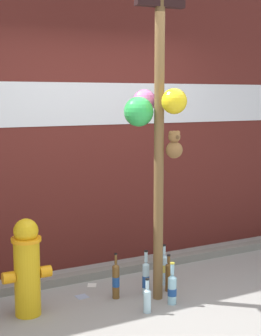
% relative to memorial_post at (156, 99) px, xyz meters
% --- Properties ---
extents(ground_plane, '(14.00, 14.00, 0.00)m').
position_rel_memorial_post_xyz_m(ground_plane, '(-0.14, -0.49, -1.78)').
color(ground_plane, gray).
extents(building_wall, '(10.00, 0.21, 3.10)m').
position_rel_memorial_post_xyz_m(building_wall, '(-0.14, 1.22, -0.23)').
color(building_wall, '#561E19').
rests_on(building_wall, ground_plane).
extents(curb_strip, '(8.00, 0.12, 0.08)m').
position_rel_memorial_post_xyz_m(curb_strip, '(-0.14, 0.73, -1.74)').
color(curb_strip, slate).
rests_on(curb_strip, ground_plane).
extents(memorial_post, '(0.51, 0.52, 2.90)m').
position_rel_memorial_post_xyz_m(memorial_post, '(0.00, 0.00, 0.00)').
color(memorial_post, brown).
rests_on(memorial_post, ground_plane).
extents(fire_hydrant, '(0.41, 0.25, 0.82)m').
position_rel_memorial_post_xyz_m(fire_hydrant, '(-1.10, 0.20, -1.37)').
color(fire_hydrant, gold).
rests_on(fire_hydrant, ground_plane).
extents(bottle_0, '(0.07, 0.07, 0.42)m').
position_rel_memorial_post_xyz_m(bottle_0, '(-0.30, 0.17, -1.62)').
color(bottle_0, brown).
rests_on(bottle_0, ground_plane).
extents(bottle_1, '(0.07, 0.07, 0.41)m').
position_rel_memorial_post_xyz_m(bottle_1, '(-0.01, 0.14, -1.63)').
color(bottle_1, '#B2DBEA').
rests_on(bottle_1, ground_plane).
extents(bottle_2, '(0.08, 0.08, 0.37)m').
position_rel_memorial_post_xyz_m(bottle_2, '(0.07, -0.18, -1.64)').
color(bottle_2, '#93CCE0').
rests_on(bottle_2, ground_plane).
extents(bottle_3, '(0.06, 0.06, 0.35)m').
position_rel_memorial_post_xyz_m(bottle_3, '(0.21, 0.09, -1.63)').
color(bottle_3, brown).
rests_on(bottle_3, ground_plane).
extents(bottle_4, '(0.07, 0.07, 0.40)m').
position_rel_memorial_post_xyz_m(bottle_4, '(0.26, 0.26, -1.62)').
color(bottle_4, '#B2DBEA').
rests_on(bottle_4, ground_plane).
extents(bottle_5, '(0.06, 0.06, 0.30)m').
position_rel_memorial_post_xyz_m(bottle_5, '(-0.21, -0.23, -1.66)').
color(bottle_5, '#B2DBEA').
rests_on(bottle_5, ground_plane).
extents(litter_0, '(0.11, 0.11, 0.01)m').
position_rel_memorial_post_xyz_m(litter_0, '(-0.56, 0.34, -1.78)').
color(litter_0, '#8C99B2').
rests_on(litter_0, ground_plane).
extents(litter_2, '(0.12, 0.13, 0.01)m').
position_rel_memorial_post_xyz_m(litter_2, '(-0.37, 0.56, -1.78)').
color(litter_2, silver).
rests_on(litter_2, ground_plane).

